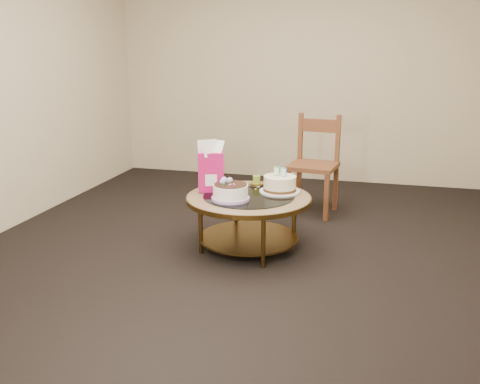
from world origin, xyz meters
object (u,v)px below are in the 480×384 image
(gift_bag, at_px, (211,166))
(dining_chair, at_px, (314,164))
(decorated_cake, at_px, (230,193))
(cream_cake, at_px, (280,184))
(coffee_table, at_px, (249,205))

(gift_bag, height_order, dining_chair, dining_chair)
(decorated_cake, bearing_deg, cream_cake, 44.16)
(cream_cake, distance_m, dining_chair, 0.99)
(cream_cake, relative_size, gift_bag, 0.79)
(cream_cake, bearing_deg, dining_chair, 95.48)
(gift_bag, xyz_separation_m, dining_chair, (0.72, 1.09, -0.17))
(decorated_cake, xyz_separation_m, gift_bag, (-0.23, 0.21, 0.15))
(decorated_cake, xyz_separation_m, dining_chair, (0.49, 1.30, -0.02))
(decorated_cake, distance_m, gift_bag, 0.35)
(coffee_table, relative_size, gift_bag, 2.41)
(decorated_cake, height_order, cream_cake, cream_cake)
(gift_bag, bearing_deg, cream_cake, -7.46)
(coffee_table, height_order, decorated_cake, decorated_cake)
(cream_cake, distance_m, gift_bag, 0.59)
(decorated_cake, relative_size, dining_chair, 0.31)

